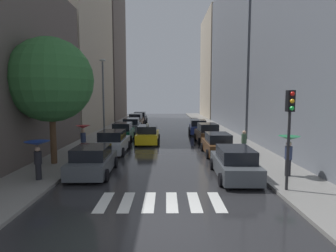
{
  "coord_description": "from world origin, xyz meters",
  "views": [
    {
      "loc": [
        0.23,
        -8.73,
        4.19
      ],
      "look_at": [
        0.43,
        21.68,
        0.98
      ],
      "focal_mm": 29.97,
      "sensor_mm": 36.0,
      "label": 1
    }
  ],
  "objects_px": {
    "pedestrian_foreground": "(244,142)",
    "pedestrian_near_tree": "(289,147)",
    "parked_car_right_fourth": "(198,127)",
    "parked_car_right_third": "(207,134)",
    "pedestrian_by_kerb": "(83,134)",
    "taxi_midroad": "(148,135)",
    "traffic_light_right_corner": "(290,118)",
    "parked_car_left_third": "(123,132)",
    "pedestrian_far_side": "(38,150)",
    "parked_car_left_second": "(113,142)",
    "parked_car_right_second": "(218,145)",
    "parked_car_left_nearest": "(93,161)",
    "lamp_post_left": "(103,94)",
    "street_tree_left": "(51,80)",
    "parked_car_left_fifth": "(136,121)",
    "parked_car_left_sixth": "(140,118)",
    "parked_car_right_nearest": "(235,163)",
    "parked_car_left_fourth": "(132,126)"
  },
  "relations": [
    {
      "from": "parked_car_right_second",
      "to": "pedestrian_near_tree",
      "type": "height_order",
      "value": "pedestrian_near_tree"
    },
    {
      "from": "parked_car_right_nearest",
      "to": "parked_car_right_third",
      "type": "relative_size",
      "value": 1.14
    },
    {
      "from": "parked_car_right_fourth",
      "to": "pedestrian_foreground",
      "type": "distance_m",
      "value": 12.01
    },
    {
      "from": "parked_car_right_third",
      "to": "parked_car_left_fifth",
      "type": "bearing_deg",
      "value": 27.83
    },
    {
      "from": "parked_car_right_third",
      "to": "lamp_post_left",
      "type": "relative_size",
      "value": 0.55
    },
    {
      "from": "lamp_post_left",
      "to": "parked_car_right_nearest",
      "type": "bearing_deg",
      "value": -51.6
    },
    {
      "from": "parked_car_left_fourth",
      "to": "pedestrian_far_side",
      "type": "xyz_separation_m",
      "value": [
        -2.16,
        -19.4,
        0.82
      ]
    },
    {
      "from": "parked_car_right_third",
      "to": "pedestrian_by_kerb",
      "type": "bearing_deg",
      "value": 119.03
    },
    {
      "from": "parked_car_left_fifth",
      "to": "pedestrian_by_kerb",
      "type": "bearing_deg",
      "value": 177.26
    },
    {
      "from": "traffic_light_right_corner",
      "to": "parked_car_left_third",
      "type": "bearing_deg",
      "value": 122.22
    },
    {
      "from": "pedestrian_near_tree",
      "to": "pedestrian_far_side",
      "type": "relative_size",
      "value": 1.09
    },
    {
      "from": "parked_car_right_fourth",
      "to": "pedestrian_by_kerb",
      "type": "bearing_deg",
      "value": 143.58
    },
    {
      "from": "parked_car_left_fourth",
      "to": "parked_car_left_fifth",
      "type": "relative_size",
      "value": 1.04
    },
    {
      "from": "parked_car_left_fourth",
      "to": "pedestrian_foreground",
      "type": "height_order",
      "value": "pedestrian_foreground"
    },
    {
      "from": "parked_car_right_third",
      "to": "parked_car_right_second",
      "type": "bearing_deg",
      "value": 176.99
    },
    {
      "from": "parked_car_right_nearest",
      "to": "pedestrian_far_side",
      "type": "xyz_separation_m",
      "value": [
        -9.76,
        -0.79,
        0.85
      ]
    },
    {
      "from": "parked_car_left_nearest",
      "to": "parked_car_right_nearest",
      "type": "distance_m",
      "value": 7.52
    },
    {
      "from": "pedestrian_far_side",
      "to": "lamp_post_left",
      "type": "bearing_deg",
      "value": -91.58
    },
    {
      "from": "parked_car_left_fifth",
      "to": "parked_car_left_sixth",
      "type": "bearing_deg",
      "value": 1.37
    },
    {
      "from": "taxi_midroad",
      "to": "pedestrian_foreground",
      "type": "xyz_separation_m",
      "value": [
        7.06,
        -5.75,
        0.27
      ]
    },
    {
      "from": "parked_car_left_fourth",
      "to": "parked_car_right_nearest",
      "type": "distance_m",
      "value": 20.11
    },
    {
      "from": "parked_car_left_fourth",
      "to": "parked_car_right_third",
      "type": "bearing_deg",
      "value": -134.6
    },
    {
      "from": "parked_car_left_sixth",
      "to": "parked_car_right_second",
      "type": "relative_size",
      "value": 1.17
    },
    {
      "from": "pedestrian_foreground",
      "to": "pedestrian_near_tree",
      "type": "relative_size",
      "value": 0.83
    },
    {
      "from": "parked_car_right_second",
      "to": "pedestrian_foreground",
      "type": "bearing_deg",
      "value": -112.38
    },
    {
      "from": "parked_car_left_nearest",
      "to": "parked_car_left_second",
      "type": "xyz_separation_m",
      "value": [
        -0.02,
        5.92,
        0.05
      ]
    },
    {
      "from": "parked_car_left_nearest",
      "to": "parked_car_left_fifth",
      "type": "distance_m",
      "value": 24.3
    },
    {
      "from": "parked_car_right_nearest",
      "to": "parked_car_left_fifth",
      "type": "bearing_deg",
      "value": 18.63
    },
    {
      "from": "parked_car_left_fourth",
      "to": "pedestrian_far_side",
      "type": "relative_size",
      "value": 2.54
    },
    {
      "from": "pedestrian_far_side",
      "to": "traffic_light_right_corner",
      "type": "distance_m",
      "value": 11.68
    },
    {
      "from": "parked_car_left_third",
      "to": "parked_car_right_second",
      "type": "bearing_deg",
      "value": -130.8
    },
    {
      "from": "parked_car_left_sixth",
      "to": "parked_car_right_second",
      "type": "bearing_deg",
      "value": -162.62
    },
    {
      "from": "pedestrian_foreground",
      "to": "parked_car_right_fourth",
      "type": "bearing_deg",
      "value": -2.06
    },
    {
      "from": "pedestrian_foreground",
      "to": "pedestrian_near_tree",
      "type": "xyz_separation_m",
      "value": [
        0.81,
        -5.24,
        0.62
      ]
    },
    {
      "from": "pedestrian_by_kerb",
      "to": "parked_car_left_nearest",
      "type": "bearing_deg",
      "value": 139.23
    },
    {
      "from": "parked_car_left_second",
      "to": "street_tree_left",
      "type": "xyz_separation_m",
      "value": [
        -2.83,
        -3.97,
        4.36
      ]
    },
    {
      "from": "parked_car_right_nearest",
      "to": "pedestrian_by_kerb",
      "type": "distance_m",
      "value": 10.81
    },
    {
      "from": "taxi_midroad",
      "to": "pedestrian_near_tree",
      "type": "bearing_deg",
      "value": -144.13
    },
    {
      "from": "parked_car_left_fifth",
      "to": "pedestrian_near_tree",
      "type": "relative_size",
      "value": 2.25
    },
    {
      "from": "parked_car_right_third",
      "to": "traffic_light_right_corner",
      "type": "relative_size",
      "value": 0.95
    },
    {
      "from": "parked_car_left_second",
      "to": "parked_car_right_second",
      "type": "relative_size",
      "value": 1.09
    },
    {
      "from": "pedestrian_by_kerb",
      "to": "parked_car_right_third",
      "type": "bearing_deg",
      "value": -121.07
    },
    {
      "from": "street_tree_left",
      "to": "parked_car_right_third",
      "type": "bearing_deg",
      "value": 39.1
    },
    {
      "from": "pedestrian_near_tree",
      "to": "pedestrian_far_side",
      "type": "height_order",
      "value": "pedestrian_near_tree"
    },
    {
      "from": "parked_car_left_second",
      "to": "street_tree_left",
      "type": "height_order",
      "value": "street_tree_left"
    },
    {
      "from": "parked_car_left_sixth",
      "to": "parked_car_left_second",
      "type": "bearing_deg",
      "value": -179.83
    },
    {
      "from": "pedestrian_foreground",
      "to": "street_tree_left",
      "type": "bearing_deg",
      "value": 90.38
    },
    {
      "from": "pedestrian_near_tree",
      "to": "lamp_post_left",
      "type": "distance_m",
      "value": 17.16
    },
    {
      "from": "parked_car_left_third",
      "to": "lamp_post_left",
      "type": "height_order",
      "value": "lamp_post_left"
    },
    {
      "from": "parked_car_right_nearest",
      "to": "pedestrian_far_side",
      "type": "bearing_deg",
      "value": 95.96
    }
  ]
}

